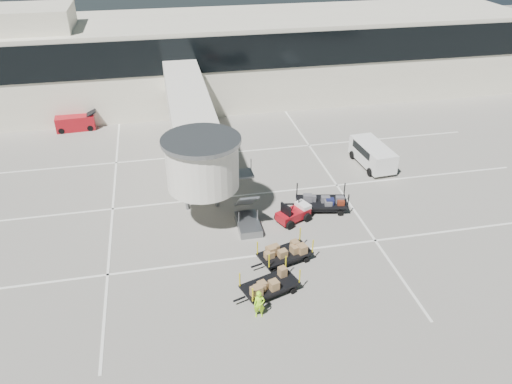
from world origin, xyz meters
The scene contains 11 objects.
ground centered at (0.00, 0.00, 0.00)m, with size 140.00×140.00×0.00m, color #9D988C.
lane_markings centered at (-0.67, 9.33, 0.01)m, with size 40.00×30.00×0.02m.
terminal centered at (-0.35, 29.94, 4.11)m, with size 64.00×12.11×15.20m.
jet_bridge centered at (-3.97, 12.26, 4.28)m, with size 5.70×20.40×6.03m.
baggage_tug centered at (1.65, 5.17, 0.53)m, with size 2.48×2.15×1.46m.
suitcase_cart centered at (3.85, 6.06, 0.57)m, with size 4.24×2.30×1.63m.
box_cart_near centered at (-0.01, 1.23, 0.58)m, with size 3.77×2.30×1.45m.
box_cart_far centered at (-1.45, -1.27, 0.55)m, with size 3.74×2.37×1.44m.
ground_worker centered at (-2.34, -2.83, 0.79)m, with size 0.57×0.37×1.57m, color #ACFF1A.
minivan centered at (9.71, 11.61, 1.05)m, with size 2.32×4.74×1.75m.
belt_loader centered at (-13.74, 23.54, 0.66)m, with size 3.67×1.64×1.73m.
Camera 1 is at (-6.23, -20.90, 18.20)m, focal length 35.00 mm.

